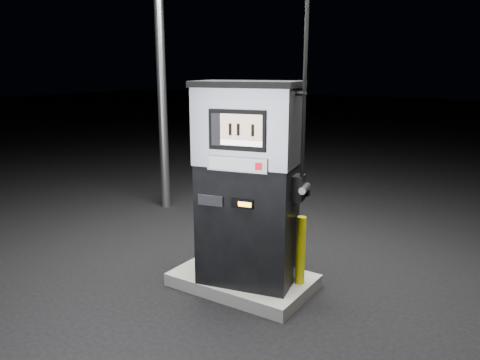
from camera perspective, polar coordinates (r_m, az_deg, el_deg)
The scene contains 5 objects.
ground at distance 5.72m, azimuth 0.38°, elevation -12.78°, with size 80.00×80.00×0.00m, color black.
pump_island at distance 5.69m, azimuth 0.38°, elevation -12.11°, with size 1.60×1.00×0.15m, color #5F5F5B.
fuel_dispenser at distance 5.13m, azimuth 0.97°, elevation -0.34°, with size 1.30×0.88×4.67m.
bollard_left at distance 5.99m, azimuth -5.04°, elevation -5.88°, with size 0.11×0.11×0.81m, color yellow.
bollard_right at distance 5.33m, azimuth 7.41°, elevation -8.52°, with size 0.11×0.11×0.79m, color yellow.
Camera 1 is at (2.76, -4.33, 2.52)m, focal length 35.00 mm.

